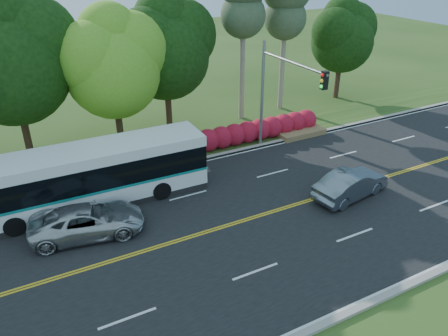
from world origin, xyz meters
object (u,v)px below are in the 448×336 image
traffic_signal (280,86)px  suv (88,221)px  sedan (351,184)px  transit_bus (90,177)px

traffic_signal → suv: 13.46m
suv → traffic_signal: bearing=-66.2°
sedan → suv: size_ratio=0.87×
transit_bus → sedan: 13.75m
transit_bus → sedan: transit_bus is taller
traffic_signal → sedan: traffic_signal is taller
traffic_signal → suv: (-12.54, -2.95, -3.93)m
transit_bus → suv: 2.89m
traffic_signal → suv: bearing=-166.8°
traffic_signal → transit_bus: (-11.74, -0.30, -3.09)m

